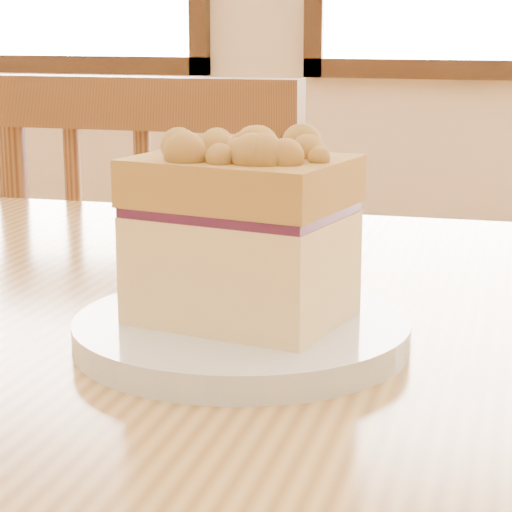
{
  "coord_description": "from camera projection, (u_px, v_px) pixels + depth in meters",
  "views": [
    {
      "loc": [
        0.51,
        -0.23,
        0.95
      ],
      "look_at": [
        0.32,
        0.36,
        0.8
      ],
      "focal_mm": 70.0,
      "sensor_mm": 36.0,
      "label": 1
    }
  ],
  "objects": [
    {
      "name": "cake_slice",
      "position": [
        240.0,
        225.0,
        0.61
      ],
      "size": [
        0.15,
        0.11,
        0.12
      ],
      "rotation": [
        0.0,
        0.0,
        -0.18
      ],
      "color": "#FFD690",
      "rests_on": "plate"
    },
    {
      "name": "plate",
      "position": [
        242.0,
        333.0,
        0.62
      ],
      "size": [
        0.21,
        0.21,
        0.02
      ],
      "color": "white",
      "rests_on": "cafe_table_main"
    },
    {
      "name": "cafe_chair_main",
      "position": [
        190.0,
        400.0,
        1.33
      ],
      "size": [
        0.41,
        0.41,
        0.9
      ],
      "rotation": [
        0.0,
        0.0,
        3.16
      ],
      "color": "brown",
      "rests_on": "ground"
    }
  ]
}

